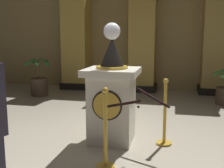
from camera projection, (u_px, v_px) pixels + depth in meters
The scene contains 10 objects.
ground_plane at pixel (111, 138), 4.64m from camera, with size 11.30×11.30×0.00m, color #B2A893.
back_wall at pixel (144, 31), 8.95m from camera, with size 11.30×0.16×3.67m, color tan.
pedestal_clock at pixel (112, 97), 4.40m from camera, with size 0.83×0.83×1.87m.
stanchion_near at pixel (105, 140), 3.52m from camera, with size 0.24×0.24×1.05m.
stanchion_far at pixel (165, 122), 4.31m from camera, with size 0.24×0.24×1.04m.
velvet_rope at pixel (138, 101), 3.84m from camera, with size 0.87×0.87×0.22m.
column_left at pixel (77, 34), 8.99m from camera, with size 0.95×0.95×3.52m.
column_right at pixel (217, 34), 8.06m from camera, with size 0.92×0.92×3.52m.
column_centre_rear at pixel (143, 34), 8.53m from camera, with size 0.93×0.93×3.52m.
potted_palm_left at pixel (39, 83), 7.99m from camera, with size 0.72×0.76×1.17m.
Camera 1 is at (0.99, -4.31, 1.65)m, focal length 44.77 mm.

